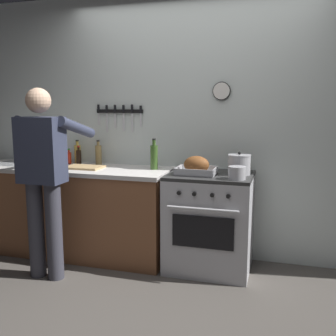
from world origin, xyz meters
TOP-DOWN VIEW (x-y plane):
  - ground_plane at (0.00, 0.00)m, footprint 8.00×8.00m
  - wall_back at (-0.00, 1.35)m, footprint 6.00×0.13m
  - counter_block at (-1.21, 0.99)m, footprint 2.03×0.65m
  - stove at (0.22, 0.99)m, footprint 0.76×0.67m
  - person_cook at (-1.13, 0.41)m, footprint 0.51×0.63m
  - roasting_pan at (0.10, 0.92)m, footprint 0.35×0.26m
  - stock_pot at (0.47, 1.04)m, footprint 0.20×0.20m
  - saucepan at (0.48, 0.80)m, footprint 0.15×0.15m
  - cutting_board at (-1.03, 0.95)m, footprint 0.36×0.24m
  - bottle_olive_oil at (-0.35, 1.08)m, footprint 0.07×0.07m
  - bottle_vinegar at (-1.01, 1.21)m, footprint 0.07×0.07m
  - bottle_cooking_oil at (-1.26, 1.23)m, footprint 0.07×0.07m
  - bottle_soy_sauce at (-1.20, 1.15)m, footprint 0.05×0.05m
  - bottle_hot_sauce at (-1.32, 1.15)m, footprint 0.05×0.05m

SIDE VIEW (x-z plane):
  - ground_plane at x=0.00m, z-range 0.00..0.00m
  - stove at x=0.22m, z-range 0.00..0.90m
  - counter_block at x=-1.21m, z-range 0.01..0.91m
  - cutting_board at x=-1.03m, z-range 0.90..0.92m
  - person_cook at x=-1.13m, z-range 0.12..1.78m
  - saucepan at x=0.48m, z-range 0.90..1.01m
  - bottle_hot_sauce at x=-1.32m, z-range 0.89..1.05m
  - roasting_pan at x=0.10m, z-range 0.89..1.06m
  - bottle_soy_sauce at x=-1.20m, z-range 0.88..1.08m
  - stock_pot at x=0.47m, z-range 0.89..1.09m
  - bottle_cooking_oil at x=-1.26m, z-range 0.88..1.13m
  - bottle_vinegar at x=-1.01m, z-range 0.88..1.13m
  - bottle_olive_oil at x=-0.35m, z-range 0.88..1.17m
  - wall_back at x=0.00m, z-range 0.00..2.60m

